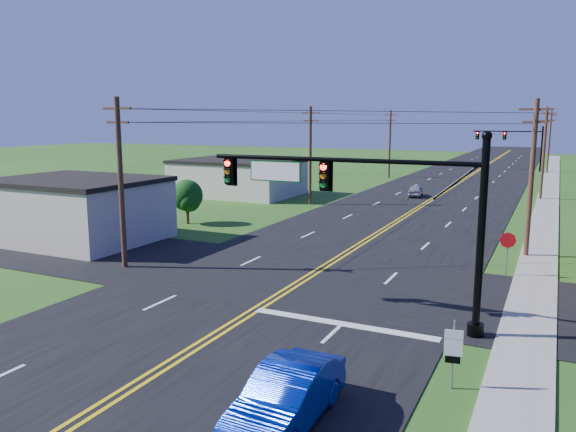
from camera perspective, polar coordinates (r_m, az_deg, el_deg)
The scene contains 19 objects.
ground at distance 18.49m, azimuth -14.73°, elevation -15.71°, with size 260.00×260.00×0.00m, color #224F16.
road_main at distance 64.02m, azimuth 15.50°, elevation 2.43°, with size 16.00×220.00×0.04m, color black.
road_cross at distance 28.06m, azimuth 1.36°, elevation -6.42°, with size 70.00×10.00×0.04m, color black.
sidewalk at distance 53.15m, azimuth 24.73°, elevation 0.45°, with size 2.00×160.00×0.08m, color gray.
signal_mast_main at distance 21.86m, azimuth 7.48°, elevation 1.53°, with size 11.30×0.60×7.48m.
signal_mast_far at distance 92.86m, azimuth 21.70°, elevation 7.10°, with size 10.98×0.60×7.48m.
cream_bldg_near at distance 39.07m, azimuth -20.69°, elevation 0.63°, with size 10.20×8.20×4.10m.
cream_bldg_far at distance 59.13m, azimuth -5.08°, elevation 3.96°, with size 12.20×9.20×3.70m.
utility_pole_left_a at distance 30.68m, azimuth -16.64°, elevation 3.53°, with size 1.80×0.28×9.00m.
utility_pole_left_b at distance 51.91m, azimuth 2.27°, elevation 6.35°, with size 1.80×0.28×9.00m.
utility_pole_left_c at distance 77.41m, azimuth 10.29°, elevation 7.35°, with size 1.80×0.28×9.00m.
utility_pole_right_a at distance 34.73m, azimuth 23.51°, elevation 3.81°, with size 1.80×0.28×9.00m.
utility_pole_right_b at distance 60.66m, azimuth 24.55°, elevation 5.98°, with size 1.80×0.28×9.00m.
utility_pole_right_c at distance 90.63m, azimuth 25.01°, elevation 6.93°, with size 1.80×0.28×9.00m.
tree_left at distance 43.07m, azimuth -10.22°, elevation 2.06°, with size 2.40×2.40×3.37m.
blue_car at distance 15.23m, azimuth -0.15°, elevation -17.99°, with size 1.62×4.66×1.53m, color #061E95.
distant_car at distance 58.86m, azimuth 12.82°, elevation 2.48°, with size 1.38×3.43×1.17m, color #ABABB0.
route_sign at distance 17.51m, azimuth 16.44°, elevation -12.86°, with size 0.53×0.13×2.12m.
stop_sign at distance 30.26m, azimuth 21.41°, elevation -2.73°, with size 0.81×0.15×2.28m.
Camera 1 is at (11.04, -12.57, 7.88)m, focal length 35.00 mm.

